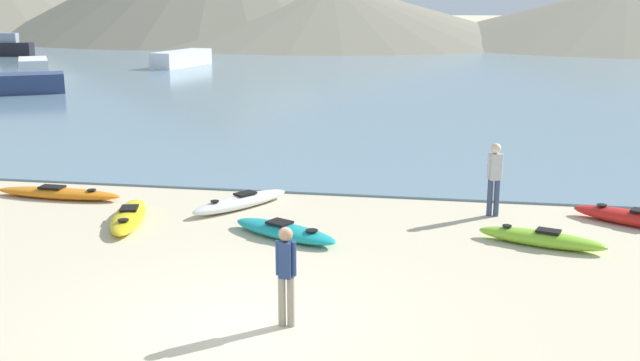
# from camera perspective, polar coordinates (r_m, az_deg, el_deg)

# --- Properties ---
(ground_plane) EXTENTS (400.00, 400.00, 0.00)m
(ground_plane) POSITION_cam_1_polar(r_m,az_deg,el_deg) (12.23, -5.89, -10.78)
(ground_plane) COLOR beige
(bay_water) EXTENTS (160.00, 70.00, 0.06)m
(bay_water) POSITION_cam_1_polar(r_m,az_deg,el_deg) (54.05, 6.65, 8.42)
(bay_water) COLOR slate
(bay_water) RESTS_ON ground_plane
(far_hill_midright) EXTENTS (49.45, 49.45, 6.69)m
(far_hill_midright) POSITION_cam_1_polar(r_m,az_deg,el_deg) (89.68, 0.90, 12.77)
(far_hill_midright) COLOR gray
(far_hill_midright) RESTS_ON ground_plane
(far_hill_right) EXTENTS (48.58, 48.58, 6.33)m
(far_hill_right) POSITION_cam_1_polar(r_m,az_deg,el_deg) (90.93, 22.21, 11.67)
(far_hill_right) COLOR gray
(far_hill_right) RESTS_ON ground_plane
(kayak_on_sand_0) EXTENTS (2.84, 1.95, 0.39)m
(kayak_on_sand_0) POSITION_cam_1_polar(r_m,az_deg,el_deg) (18.48, 22.96, -2.67)
(kayak_on_sand_0) COLOR red
(kayak_on_sand_0) RESTS_ON ground_plane
(kayak_on_sand_1) EXTENTS (2.75, 1.90, 0.35)m
(kayak_on_sand_1) POSITION_cam_1_polar(r_m,az_deg,el_deg) (16.21, -2.72, -3.86)
(kayak_on_sand_1) COLOR teal
(kayak_on_sand_1) RESTS_ON ground_plane
(kayak_on_sand_2) EXTENTS (3.49, 0.83, 0.31)m
(kayak_on_sand_2) POSITION_cam_1_polar(r_m,az_deg,el_deg) (20.47, -19.31, -0.91)
(kayak_on_sand_2) COLOR orange
(kayak_on_sand_2) RESTS_ON ground_plane
(kayak_on_sand_3) EXTENTS (1.45, 2.89, 0.33)m
(kayak_on_sand_3) POSITION_cam_1_polar(r_m,az_deg,el_deg) (17.80, -14.37, -2.68)
(kayak_on_sand_3) COLOR yellow
(kayak_on_sand_3) RESTS_ON ground_plane
(kayak_on_sand_4) EXTENTS (2.70, 1.36, 0.37)m
(kayak_on_sand_4) POSITION_cam_1_polar(r_m,az_deg,el_deg) (16.33, 16.51, -4.25)
(kayak_on_sand_4) COLOR #8CCC2D
(kayak_on_sand_4) RESTS_ON ground_plane
(kayak_on_sand_5) EXTENTS (2.13, 2.70, 0.37)m
(kayak_on_sand_5) POSITION_cam_1_polar(r_m,az_deg,el_deg) (18.52, -6.05, -1.61)
(kayak_on_sand_5) COLOR white
(kayak_on_sand_5) RESTS_ON ground_plane
(person_near_foreground) EXTENTS (0.33, 0.23, 1.64)m
(person_near_foreground) POSITION_cam_1_polar(r_m,az_deg,el_deg) (11.74, -2.60, -6.83)
(person_near_foreground) COLOR gray
(person_near_foreground) RESTS_ON ground_plane
(person_near_waterline) EXTENTS (0.36, 0.27, 1.76)m
(person_near_waterline) POSITION_cam_1_polar(r_m,az_deg,el_deg) (18.03, 13.16, 0.43)
(person_near_waterline) COLOR #384260
(person_near_waterline) RESTS_ON ground_plane
(moored_boat_1) EXTENTS (6.17, 4.71, 1.03)m
(moored_boat_1) POSITION_cam_1_polar(r_m,az_deg,el_deg) (43.07, -22.88, 6.79)
(moored_boat_1) COLOR navy
(moored_boat_1) RESTS_ON bay_water
(moored_boat_2) EXTENTS (4.83, 2.19, 1.94)m
(moored_boat_2) POSITION_cam_1_polar(r_m,az_deg,el_deg) (70.70, -22.86, 9.29)
(moored_boat_2) COLOR black
(moored_boat_2) RESTS_ON bay_water
(moored_boat_3) EXTENTS (3.56, 4.41, 1.24)m
(moored_boat_3) POSITION_cam_1_polar(r_m,az_deg,el_deg) (50.49, -20.98, 7.97)
(moored_boat_3) COLOR white
(moored_boat_3) RESTS_ON bay_water
(moored_boat_4) EXTENTS (2.86, 6.08, 1.14)m
(moored_boat_4) POSITION_cam_1_polar(r_m,az_deg,el_deg) (56.47, -10.50, 9.13)
(moored_boat_4) COLOR white
(moored_boat_4) RESTS_ON bay_water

